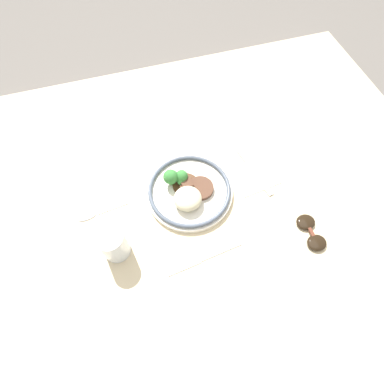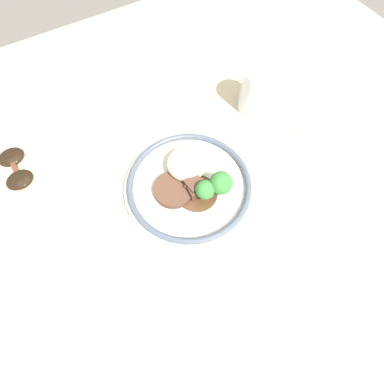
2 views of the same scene
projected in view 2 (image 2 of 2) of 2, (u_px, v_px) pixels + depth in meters
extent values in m
plane|color=#5B5651|center=(176.00, 198.00, 0.64)|extent=(8.00, 8.00, 0.00)
cube|color=beige|center=(176.00, 193.00, 0.62)|extent=(1.54, 1.20, 0.04)
cube|color=white|center=(91.00, 240.00, 0.55)|extent=(0.14, 0.12, 0.00)
cylinder|color=silver|center=(189.00, 188.00, 0.59)|extent=(0.25, 0.25, 0.02)
torus|color=#4C5666|center=(189.00, 184.00, 0.58)|extent=(0.24, 0.24, 0.01)
ellipsoid|color=beige|center=(187.00, 163.00, 0.58)|extent=(0.08, 0.08, 0.04)
cylinder|color=brown|center=(173.00, 190.00, 0.57)|extent=(0.08, 0.08, 0.01)
cylinder|color=#51331E|center=(197.00, 193.00, 0.57)|extent=(0.08, 0.08, 0.00)
cube|color=brown|center=(194.00, 186.00, 0.57)|extent=(0.03, 0.03, 0.03)
cube|color=brown|center=(195.00, 192.00, 0.56)|extent=(0.03, 0.03, 0.02)
cube|color=brown|center=(198.00, 185.00, 0.57)|extent=(0.03, 0.03, 0.02)
cube|color=brown|center=(197.00, 190.00, 0.56)|extent=(0.03, 0.03, 0.02)
cube|color=brown|center=(195.00, 185.00, 0.57)|extent=(0.03, 0.03, 0.02)
cube|color=brown|center=(191.00, 187.00, 0.57)|extent=(0.03, 0.03, 0.02)
cylinder|color=#669E51|center=(205.00, 195.00, 0.56)|extent=(0.01, 0.01, 0.02)
sphere|color=#387F38|center=(205.00, 190.00, 0.54)|extent=(0.04, 0.04, 0.04)
cylinder|color=#669E51|center=(220.00, 189.00, 0.57)|extent=(0.02, 0.02, 0.02)
sphere|color=#387F38|center=(221.00, 183.00, 0.55)|extent=(0.04, 0.04, 0.04)
cylinder|color=#669E51|center=(204.00, 192.00, 0.57)|extent=(0.01, 0.01, 0.01)
sphere|color=#387F38|center=(204.00, 188.00, 0.56)|extent=(0.03, 0.03, 0.03)
cylinder|color=#F4AD19|center=(255.00, 98.00, 0.67)|extent=(0.06, 0.06, 0.06)
cylinder|color=silver|center=(257.00, 91.00, 0.65)|extent=(0.07, 0.07, 0.10)
cube|color=silver|center=(103.00, 262.00, 0.53)|extent=(0.03, 0.11, 0.00)
cube|color=silver|center=(74.00, 224.00, 0.56)|extent=(0.03, 0.07, 0.00)
cube|color=silver|center=(134.00, 127.00, 0.67)|extent=(0.13, 0.02, 0.00)
cube|color=silver|center=(173.00, 106.00, 0.70)|extent=(0.09, 0.02, 0.00)
cube|color=silver|center=(284.00, 148.00, 0.64)|extent=(0.09, 0.02, 0.00)
ellipsoid|color=silver|center=(309.00, 131.00, 0.66)|extent=(0.05, 0.02, 0.01)
ellipsoid|color=black|center=(20.00, 180.00, 0.60)|extent=(0.05, 0.05, 0.02)
ellipsoid|color=black|center=(11.00, 157.00, 0.62)|extent=(0.05, 0.05, 0.02)
cube|color=brown|center=(15.00, 167.00, 0.61)|extent=(0.01, 0.03, 0.00)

